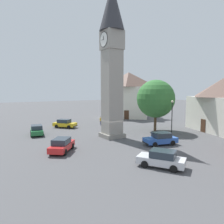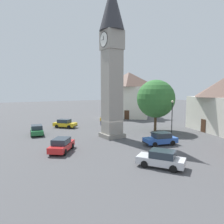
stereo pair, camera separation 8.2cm
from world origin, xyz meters
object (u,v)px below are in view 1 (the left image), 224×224
at_px(car_white_side, 65,123).
at_px(tree, 156,99).
at_px(building_corner_back, 222,104).
at_px(building_terrace_right, 128,95).
at_px(clock_tower, 112,48).
at_px(car_black_far, 37,130).
at_px(car_silver_kerb, 62,145).
at_px(pedestrian, 101,120).
at_px(car_blue_kerb, 161,139).
at_px(car_red_corner, 161,159).
at_px(lamp_post, 172,112).

distance_m(car_white_side, tree, 16.63).
bearing_deg(building_corner_back, building_terrace_right, 6.26).
distance_m(clock_tower, car_black_far, 16.48).
height_order(car_silver_kerb, tree, tree).
bearing_deg(pedestrian, building_corner_back, -138.77).
height_order(pedestrian, building_corner_back, building_corner_back).
relative_size(car_blue_kerb, pedestrian, 2.61).
bearing_deg(car_black_far, car_red_corner, -162.16).
relative_size(car_blue_kerb, building_terrace_right, 0.35).
bearing_deg(car_white_side, lamp_post, -143.13).
xyz_separation_m(car_white_side, tree, (-10.77, -11.82, 4.57)).
bearing_deg(car_red_corner, pedestrian, -15.79).
height_order(car_blue_kerb, car_white_side, same).
bearing_deg(tree, car_silver_kerb, 101.10).
height_order(car_black_far, building_terrace_right, building_terrace_right).
bearing_deg(car_black_far, car_white_side, -56.69).
relative_size(car_silver_kerb, lamp_post, 0.81).
bearing_deg(car_silver_kerb, car_red_corner, -147.27).
distance_m(car_silver_kerb, car_black_far, 10.40).
relative_size(car_silver_kerb, building_corner_back, 0.36).
bearing_deg(tree, building_corner_back, -123.59).
height_order(building_terrace_right, lamp_post, building_terrace_right).
bearing_deg(building_terrace_right, car_white_side, 106.95).
relative_size(car_silver_kerb, pedestrian, 2.53).
relative_size(building_terrace_right, building_corner_back, 1.06).
bearing_deg(pedestrian, car_black_far, 102.58).
relative_size(pedestrian, building_terrace_right, 0.13).
xyz_separation_m(clock_tower, building_terrace_right, (16.65, -15.22, -6.93)).
relative_size(car_red_corner, building_corner_back, 0.37).
distance_m(car_silver_kerb, car_white_side, 15.10).
bearing_deg(building_corner_back, car_silver_kerb, 84.26).
bearing_deg(building_terrace_right, tree, 158.16).
xyz_separation_m(car_black_far, building_corner_back, (-13.02, -26.53, 3.68)).
distance_m(car_red_corner, building_corner_back, 21.58).
distance_m(car_red_corner, building_terrace_right, 34.31).
height_order(car_blue_kerb, car_red_corner, same).
distance_m(car_silver_kerb, tree, 18.04).
relative_size(car_blue_kerb, tree, 0.52).
xyz_separation_m(car_black_far, lamp_post, (-11.17, -16.88, 2.75)).
bearing_deg(clock_tower, lamp_post, -115.73).
bearing_deg(car_silver_kerb, pedestrian, -42.85).
height_order(car_blue_kerb, lamp_post, lamp_post).
xyz_separation_m(clock_tower, pedestrian, (10.13, -3.79, -11.57)).
bearing_deg(building_corner_back, tree, 56.41).
relative_size(car_black_far, lamp_post, 0.82).
bearing_deg(car_black_far, lamp_post, -123.49).
distance_m(car_white_side, building_terrace_right, 19.82).
xyz_separation_m(pedestrian, building_terrace_right, (6.52, -11.43, 4.64)).
relative_size(car_silver_kerb, car_red_corner, 0.97).
height_order(car_black_far, building_corner_back, building_corner_back).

